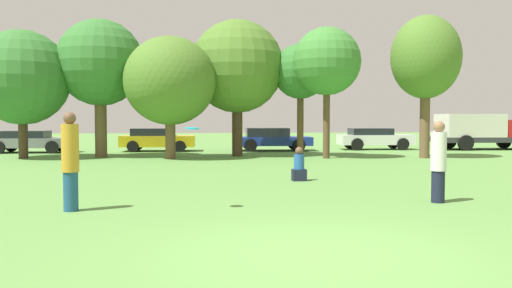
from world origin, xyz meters
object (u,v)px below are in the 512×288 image
parked_car_white (375,138)px  tree_1 (100,63)px  tree_3 (237,67)px  person_thrower (70,161)px  tree_6 (426,58)px  delivery_truck_red (481,130)px  parked_car_grey (29,141)px  parked_car_yellow (157,139)px  person_catcher (438,161)px  parked_car_blue (271,138)px  frisbee (192,128)px  tree_4 (300,72)px  tree_0 (22,78)px  tree_5 (327,62)px  bystander_sitting (299,167)px  tree_2 (170,81)px

parked_car_white → tree_1: bearing=-161.0°
tree_3 → person_thrower: bearing=-107.4°
tree_6 → delivery_truck_red: size_ratio=1.16×
parked_car_grey → parked_car_yellow: bearing=6.9°
person_catcher → person_thrower: bearing=-0.0°
tree_6 → parked_car_white: 7.78m
parked_car_blue → frisbee: bearing=-100.7°
person_thrower → parked_car_grey: (-6.00, 18.80, -0.36)m
tree_4 → delivery_truck_red: 12.67m
tree_4 → parked_car_white: bearing=41.9°
tree_1 → tree_4: (9.35, -0.58, -0.35)m
tree_0 → parked_car_blue: tree_0 is taller
tree_0 → delivery_truck_red: (24.32, 4.03, -2.47)m
tree_5 → parked_car_grey: tree_5 is taller
tree_6 → tree_3: bearing=164.1°
person_thrower → parked_car_grey: size_ratio=0.44×
bystander_sitting → tree_2: 10.33m
frisbee → tree_5: tree_5 is taller
delivery_truck_red → parked_car_grey: bearing=-177.9°
frisbee → delivery_truck_red: size_ratio=0.05×
tree_2 → parked_car_blue: 8.15m
tree_3 → parked_car_grey: 11.93m
parked_car_yellow → delivery_truck_red: 18.68m
tree_3 → delivery_truck_red: size_ratio=1.16×
person_thrower → parked_car_white: (13.08, 19.24, -0.31)m
tree_1 → tree_3: bearing=-0.5°
parked_car_yellow → frisbee: bearing=-82.1°
parked_car_grey → tree_1: bearing=-39.3°
tree_0 → parked_car_grey: 5.36m
tree_4 → delivery_truck_red: size_ratio=0.96×
person_catcher → bystander_sitting: (-2.12, 4.34, -0.48)m
parked_car_grey → frisbee: bearing=-63.5°
person_thrower → tree_6: 18.39m
tree_1 → tree_5: tree_1 is taller
tree_3 → parked_car_white: size_ratio=1.50×
person_thrower → parked_car_grey: person_thrower is taller
parked_car_grey → parked_car_white: size_ratio=1.00×
bystander_sitting → delivery_truck_red: 19.70m
frisbee → tree_3: (2.30, 15.11, 2.65)m
tree_2 → delivery_truck_red: (17.74, 5.02, -2.31)m
person_catcher → tree_6: tree_6 is taller
person_thrower → tree_2: (1.52, 13.47, 2.48)m
bystander_sitting → parked_car_blue: size_ratio=0.23×
frisbee → parked_car_white: size_ratio=0.07×
parked_car_yellow → person_catcher: bearing=-67.2°
bystander_sitting → tree_4: (2.15, 9.91, 3.59)m
parked_car_yellow → parked_car_blue: size_ratio=0.95×
frisbee → tree_1: tree_1 is taller
frisbee → bystander_sitting: (3.12, 4.67, -1.20)m
person_catcher → tree_6: (5.42, 12.40, 3.64)m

